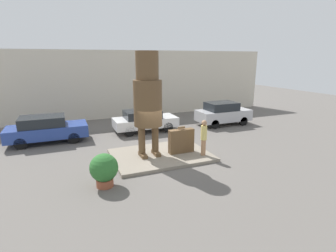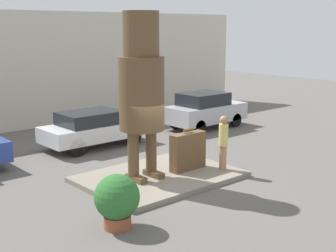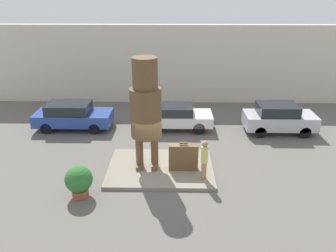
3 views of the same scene
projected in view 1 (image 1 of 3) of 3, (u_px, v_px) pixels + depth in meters
ground_plane at (161, 157)px, 13.38m from camera, size 60.00×60.00×0.00m
pedestal at (161, 155)px, 13.37m from camera, size 4.83×3.51×0.15m
building_backdrop at (118, 85)px, 21.70m from camera, size 28.00×0.60×5.50m
statue_figure at (148, 96)px, 12.45m from camera, size 1.37×1.37×5.06m
giant_suitcase at (181, 141)px, 13.39m from camera, size 1.32×0.36×1.38m
tourist at (204, 136)px, 12.94m from camera, size 0.31×0.31×1.80m
parked_car_blue at (46, 129)px, 15.45m from camera, size 4.48×1.85×1.59m
parked_car_white at (145, 120)px, 17.80m from camera, size 4.26×1.83×1.46m
parked_car_silver at (223, 113)px, 19.59m from camera, size 4.01×1.79×1.71m
planter_pot at (104, 169)px, 10.11m from camera, size 1.10×1.10×1.34m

